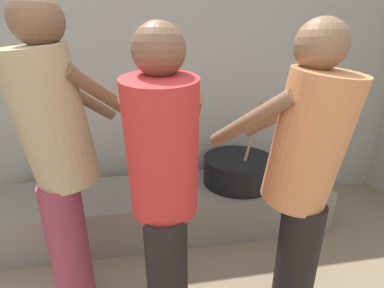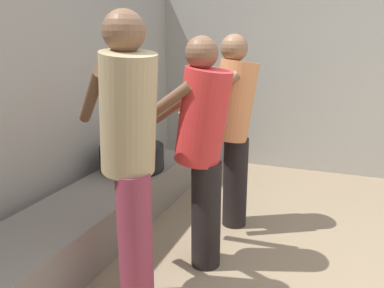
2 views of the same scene
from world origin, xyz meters
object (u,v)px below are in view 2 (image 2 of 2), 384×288
cooking_pot_main (132,157)px  cook_in_orange_shirt (233,122)px  cook_in_tan_shirt (129,145)px  cook_in_red_shirt (202,142)px

cooking_pot_main → cook_in_orange_shirt: bearing=-92.2°
cook_in_tan_shirt → cook_in_red_shirt: cook_in_tan_shirt is taller
cooking_pot_main → cook_in_red_shirt: 1.20m
cooking_pot_main → cook_in_tan_shirt: bearing=-150.4°
cook_in_red_shirt → cook_in_orange_shirt: size_ratio=0.99×
cooking_pot_main → cook_in_tan_shirt: 1.42m
cooking_pot_main → cook_in_red_shirt: size_ratio=0.44×
cook_in_red_shirt → cooking_pot_main: bearing=53.6°
cook_in_red_shirt → cook_in_orange_shirt: 0.64m
cook_in_tan_shirt → cook_in_orange_shirt: (1.12, -0.29, -0.07)m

